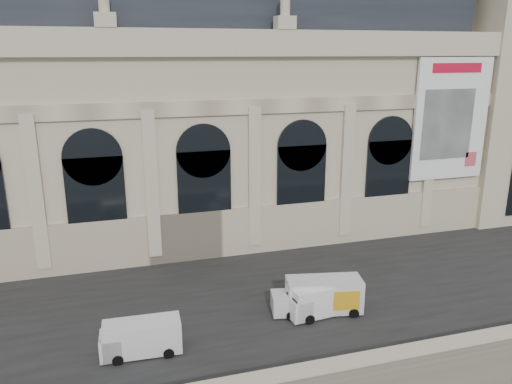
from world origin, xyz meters
TOP-DOWN VIEW (x-y plane):
  - quay at (0.00, 35.00)m, footprint 160.00×70.00m
  - street at (0.00, 14.00)m, footprint 160.00×24.00m
  - parapet at (0.00, 0.60)m, footprint 160.00×1.40m
  - museum at (-5.98, 30.86)m, footprint 69.00×18.70m
  - clock_pavilion at (34.00, 27.93)m, footprint 13.00×14.72m
  - van_b at (-11.65, 7.02)m, footprint 5.50×2.45m
  - van_c at (2.43, 8.48)m, footprint 5.95×2.83m
  - box_truck at (2.51, 8.79)m, footprint 7.38×3.61m

SIDE VIEW (x-z plane):
  - quay at x=0.00m, z-range 0.00..6.00m
  - street at x=0.00m, z-range 6.00..6.06m
  - parapet at x=0.00m, z-range 6.01..7.22m
  - van_b at x=-11.65m, z-range 6.03..8.44m
  - van_c at x=2.43m, z-range 6.03..8.60m
  - box_truck at x=2.51m, z-range 6.01..8.86m
  - museum at x=-5.98m, z-range 5.17..34.27m
  - clock_pavilion at x=34.00m, z-range 5.07..41.77m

